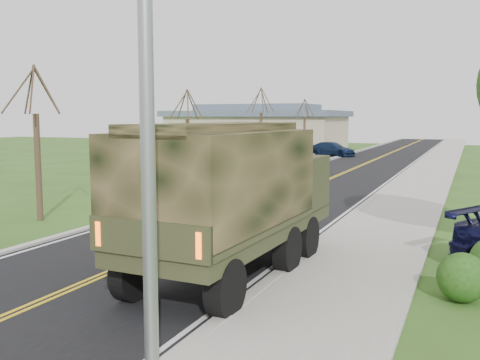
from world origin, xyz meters
The scene contains 16 objects.
road centered at (0.00, 40.00, 0.01)m, with size 8.00×120.00×0.01m, color black.
curb_right centered at (4.15, 40.00, 0.06)m, with size 0.30×120.00×0.12m, color #9E998E.
sidewalk_right centered at (5.90, 40.00, 0.05)m, with size 3.20×120.00×0.10m, color #9E998E.
curb_left centered at (-4.15, 40.00, 0.05)m, with size 0.30×120.00×0.10m, color #9E998E.
street_light centered at (4.90, -0.50, 4.43)m, with size 1.65×0.22×8.00m.
bare_tree_a centered at (-7.00, 10.00, 2.63)m, with size 1.93×2.26×6.08m.
bare_tree_b centered at (-7.00, 22.00, 2.48)m, with size 1.83×2.14×5.73m.
bare_tree_c centered at (-7.00, 34.00, 2.78)m, with size 2.04×2.39×6.42m.
bare_tree_d centered at (-7.00, 46.00, 2.55)m, with size 1.88×2.20×5.91m.
commercial_building centered at (-15.98, 55.97, 2.69)m, with size 25.50×21.50×5.65m.
military_truck centered at (3.04, 6.27, 2.24)m, with size 3.01×7.96×3.92m.
suv_champagne centered at (-0.80, 14.56, 0.70)m, with size 2.33×5.05×1.40m, color #8D7F4F.
sedan_silver centered at (-2.60, 30.48, 0.75)m, with size 1.59×4.57×1.51m, color #B2B1B6.
lot_car_dark centered at (-13.60, 47.33, 0.60)m, with size 1.41×3.51×1.19m, color black.
lot_car_silver centered at (-9.16, 50.00, 0.66)m, with size 1.41×4.04×1.33m, color #B7B8BD.
lot_car_navy centered at (-5.01, 49.58, 0.74)m, with size 2.07×5.10×1.48m, color #11203E.
Camera 1 is at (8.57, -5.92, 4.05)m, focal length 40.00 mm.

